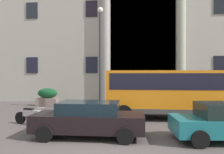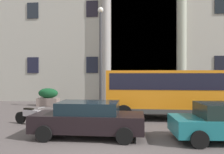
{
  "view_description": "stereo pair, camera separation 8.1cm",
  "coord_description": "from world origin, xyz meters",
  "px_view_note": "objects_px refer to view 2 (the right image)",
  "views": [
    {
      "loc": [
        1.13,
        -8.09,
        2.49
      ],
      "look_at": [
        -0.12,
        4.58,
        2.37
      ],
      "focal_mm": 37.7,
      "sensor_mm": 36.0,
      "label": 1
    },
    {
      "loc": [
        1.21,
        -8.08,
        2.49
      ],
      "look_at": [
        -0.12,
        4.58,
        2.37
      ],
      "focal_mm": 37.7,
      "sensor_mm": 36.0,
      "label": 2
    }
  ],
  "objects_px": {
    "orange_minibus": "(164,90)",
    "parked_sedan_far": "(89,119)",
    "hedge_planter_entrance_left": "(134,98)",
    "hedge_planter_far_east": "(48,97)",
    "lamppost_plaza_centre": "(101,50)",
    "motorcycle_near_kerb": "(31,115)"
  },
  "relations": [
    {
      "from": "motorcycle_near_kerb",
      "to": "lamppost_plaza_centre",
      "type": "height_order",
      "value": "lamppost_plaza_centre"
    },
    {
      "from": "hedge_planter_far_east",
      "to": "lamppost_plaza_centre",
      "type": "relative_size",
      "value": 0.23
    },
    {
      "from": "hedge_planter_entrance_left",
      "to": "parked_sedan_far",
      "type": "bearing_deg",
      "value": -100.97
    },
    {
      "from": "hedge_planter_far_east",
      "to": "motorcycle_near_kerb",
      "type": "bearing_deg",
      "value": -75.39
    },
    {
      "from": "hedge_planter_entrance_left",
      "to": "motorcycle_near_kerb",
      "type": "relative_size",
      "value": 0.85
    },
    {
      "from": "hedge_planter_entrance_left",
      "to": "hedge_planter_far_east",
      "type": "distance_m",
      "value": 6.9
    },
    {
      "from": "hedge_planter_far_east",
      "to": "motorcycle_near_kerb",
      "type": "height_order",
      "value": "hedge_planter_far_east"
    },
    {
      "from": "hedge_planter_entrance_left",
      "to": "lamppost_plaza_centre",
      "type": "xyz_separation_m",
      "value": [
        -2.33,
        -2.04,
        3.5
      ]
    },
    {
      "from": "orange_minibus",
      "to": "hedge_planter_far_east",
      "type": "height_order",
      "value": "orange_minibus"
    },
    {
      "from": "hedge_planter_entrance_left",
      "to": "hedge_planter_far_east",
      "type": "bearing_deg",
      "value": -179.94
    },
    {
      "from": "parked_sedan_far",
      "to": "hedge_planter_far_east",
      "type": "bearing_deg",
      "value": 120.0
    },
    {
      "from": "hedge_planter_far_east",
      "to": "parked_sedan_far",
      "type": "relative_size",
      "value": 0.38
    },
    {
      "from": "motorcycle_near_kerb",
      "to": "lamppost_plaza_centre",
      "type": "distance_m",
      "value": 6.81
    },
    {
      "from": "motorcycle_near_kerb",
      "to": "hedge_planter_entrance_left",
      "type": "bearing_deg",
      "value": 71.25
    },
    {
      "from": "parked_sedan_far",
      "to": "lamppost_plaza_centre",
      "type": "height_order",
      "value": "lamppost_plaza_centre"
    },
    {
      "from": "orange_minibus",
      "to": "hedge_planter_far_east",
      "type": "xyz_separation_m",
      "value": [
        -8.64,
        4.62,
        -0.95
      ]
    },
    {
      "from": "lamppost_plaza_centre",
      "to": "orange_minibus",
      "type": "bearing_deg",
      "value": -32.45
    },
    {
      "from": "orange_minibus",
      "to": "parked_sedan_far",
      "type": "xyz_separation_m",
      "value": [
        -3.48,
        -4.37,
        -0.9
      ]
    },
    {
      "from": "parked_sedan_far",
      "to": "motorcycle_near_kerb",
      "type": "bearing_deg",
      "value": 149.35
    },
    {
      "from": "orange_minibus",
      "to": "lamppost_plaza_centre",
      "type": "xyz_separation_m",
      "value": [
        -4.06,
        2.58,
        2.58
      ]
    },
    {
      "from": "hedge_planter_entrance_left",
      "to": "lamppost_plaza_centre",
      "type": "distance_m",
      "value": 4.67
    },
    {
      "from": "hedge_planter_entrance_left",
      "to": "hedge_planter_far_east",
      "type": "xyz_separation_m",
      "value": [
        -6.9,
        -0.01,
        -0.03
      ]
    }
  ]
}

